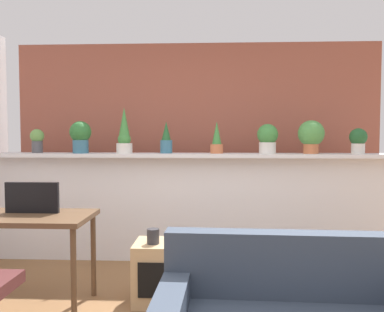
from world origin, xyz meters
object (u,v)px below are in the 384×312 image
Objects in this scene: potted_plant_6 at (311,135)px; side_cube_shelf at (159,272)px; tv_monitor at (32,198)px; potted_plant_0 at (37,140)px; potted_plant_2 at (124,135)px; potted_plant_1 at (80,136)px; potted_plant_4 at (217,140)px; vase_on_shelf at (153,236)px; potted_plant_3 at (166,139)px; potted_plant_5 at (268,138)px; potted_plant_7 at (358,140)px; desk at (22,225)px.

potted_plant_6 is 2.18m from side_cube_shelf.
tv_monitor is at bearing -176.07° from side_cube_shelf.
potted_plant_0 is 3.01m from potted_plant_6.
potted_plant_2 is at bearing -3.34° from potted_plant_0.
potted_plant_6 reaches higher than potted_plant_1.
potted_plant_2 is 1.14× the size of tv_monitor.
potted_plant_4 is at bearing 2.07° from potted_plant_1.
potted_plant_6 is at bearing 0.83° from potted_plant_2.
potted_plant_6 is at bearing 0.80° from potted_plant_1.
vase_on_shelf is (-0.53, -1.17, -0.77)m from potted_plant_4.
potted_plant_5 is at bearing 0.23° from potted_plant_3.
potted_plant_2 reaches higher than potted_plant_6.
potted_plant_6 reaches higher than potted_plant_0.
potted_plant_5 is 0.94m from potted_plant_7.
potted_plant_7 is at bearing 20.67° from tv_monitor.
potted_plant_2 is 1.56m from potted_plant_5.
potted_plant_4 is at bearing 2.76° from potted_plant_2.
desk is (0.43, -1.28, -0.67)m from potted_plant_0.
potted_plant_4 is 1.50m from vase_on_shelf.
desk is at bearing -114.78° from potted_plant_2.
potted_plant_4 is at bearing 38.13° from tv_monitor.
potted_plant_2 is 1.47m from vase_on_shelf.
potted_plant_6 is 2.93× the size of vase_on_shelf.
potted_plant_7 is 2.23× the size of vase_on_shelf.
potted_plant_4 is 1.64m from side_cube_shelf.
side_cube_shelf is (0.51, -1.08, -1.14)m from potted_plant_2.
tv_monitor reaches higher than vase_on_shelf.
potted_plant_0 reaches higher than side_cube_shelf.
potted_plant_3 is 1.40m from vase_on_shelf.
potted_plant_3 is at bearing 179.74° from potted_plant_4.
potted_plant_1 is 1.25m from tv_monitor.
potted_plant_7 reaches higher than desk.
potted_plant_0 is 0.83× the size of potted_plant_5.
potted_plant_2 reaches higher than tv_monitor.
potted_plant_3 is 0.70× the size of side_cube_shelf.
tv_monitor is at bearing -159.33° from potted_plant_7.
potted_plant_6 is 0.49m from potted_plant_7.
desk is at bearing -128.58° from potted_plant_3.
potted_plant_0 is 2.00m from potted_plant_4.
potted_plant_3 reaches higher than desk.
side_cube_shelf is at bearing -47.04° from potted_plant_1.
potted_plant_3 is at bearing 51.42° from desk.
potted_plant_0 is at bearing 179.45° from potted_plant_6.
potted_plant_2 reaches higher than side_cube_shelf.
potted_plant_0 is at bearing 178.90° from potted_plant_7.
side_cube_shelf is 4.10× the size of vase_on_shelf.
vase_on_shelf is at bearing -114.49° from potted_plant_4.
potted_plant_2 is 1.44× the size of potted_plant_3.
potted_plant_1 is at bearing 86.08° from desk.
potted_plant_0 is 0.98× the size of potted_plant_7.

